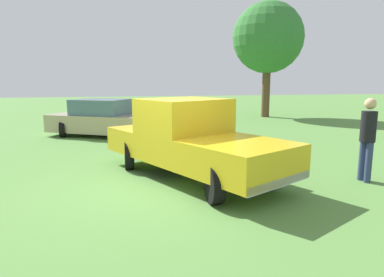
{
  "coord_description": "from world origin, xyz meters",
  "views": [
    {
      "loc": [
        6.89,
        -0.79,
        2.2
      ],
      "look_at": [
        -0.4,
        0.81,
        0.9
      ],
      "focal_mm": 31.41,
      "sensor_mm": 36.0,
      "label": 1
    }
  ],
  "objects_px": {
    "sedan_near": "(106,119)",
    "pickup_truck": "(189,137)",
    "tree_far_center": "(268,38)",
    "person_bystander": "(368,135)"
  },
  "relations": [
    {
      "from": "sedan_near",
      "to": "pickup_truck",
      "type": "bearing_deg",
      "value": -42.53
    },
    {
      "from": "pickup_truck",
      "to": "tree_far_center",
      "type": "height_order",
      "value": "tree_far_center"
    },
    {
      "from": "sedan_near",
      "to": "tree_far_center",
      "type": "distance_m",
      "value": 11.34
    },
    {
      "from": "person_bystander",
      "to": "tree_far_center",
      "type": "relative_size",
      "value": 0.27
    },
    {
      "from": "pickup_truck",
      "to": "tree_far_center",
      "type": "xyz_separation_m",
      "value": [
        -11.56,
        7.18,
        3.72
      ]
    },
    {
      "from": "person_bystander",
      "to": "sedan_near",
      "type": "bearing_deg",
      "value": -53.33
    },
    {
      "from": "sedan_near",
      "to": "person_bystander",
      "type": "relative_size",
      "value": 2.65
    },
    {
      "from": "pickup_truck",
      "to": "person_bystander",
      "type": "relative_size",
      "value": 2.82
    },
    {
      "from": "sedan_near",
      "to": "person_bystander",
      "type": "height_order",
      "value": "person_bystander"
    },
    {
      "from": "pickup_truck",
      "to": "sedan_near",
      "type": "relative_size",
      "value": 1.06
    }
  ]
}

